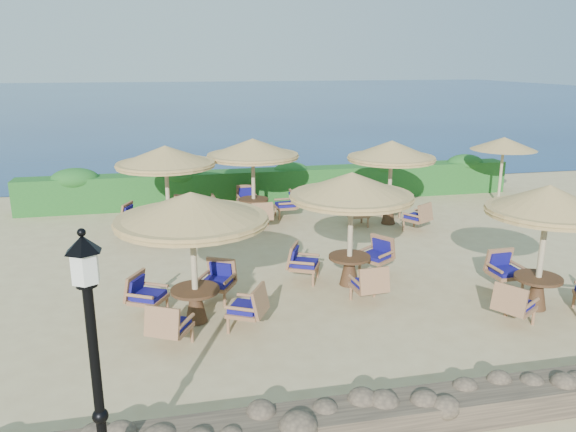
% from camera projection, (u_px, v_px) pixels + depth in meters
% --- Properties ---
extents(ground, '(120.00, 120.00, 0.00)m').
position_uv_depth(ground, '(334.00, 269.00, 13.95)').
color(ground, tan).
rests_on(ground, ground).
extents(sea, '(160.00, 160.00, 0.00)m').
position_uv_depth(sea, '(191.00, 97.00, 79.85)').
color(sea, navy).
rests_on(sea, ground).
extents(hedge, '(18.00, 0.90, 1.20)m').
position_uv_depth(hedge, '(277.00, 185.00, 20.57)').
color(hedge, '#194E1C').
rests_on(hedge, ground).
extents(stone_wall, '(15.00, 0.65, 0.44)m').
position_uv_depth(stone_wall, '(460.00, 407.00, 8.06)').
color(stone_wall, brown).
rests_on(stone_wall, ground).
extents(lamp_post, '(0.44, 0.44, 3.31)m').
position_uv_depth(lamp_post, '(97.00, 388.00, 6.15)').
color(lamp_post, black).
rests_on(lamp_post, ground).
extents(extra_parasol, '(2.30, 2.30, 2.41)m').
position_uv_depth(extra_parasol, '(504.00, 144.00, 19.87)').
color(extra_parasol, tan).
rests_on(extra_parasol, ground).
extents(cafe_set_0, '(2.94, 2.94, 2.65)m').
position_uv_depth(cafe_set_0, '(192.00, 233.00, 10.67)').
color(cafe_set_0, tan).
rests_on(cafe_set_0, ground).
extents(cafe_set_1, '(2.81, 2.82, 2.65)m').
position_uv_depth(cafe_set_1, '(351.00, 205.00, 12.50)').
color(cafe_set_1, tan).
rests_on(cafe_set_1, ground).
extents(cafe_set_2, '(2.77, 2.63, 2.65)m').
position_uv_depth(cafe_set_2, '(545.00, 226.00, 11.28)').
color(cafe_set_2, tan).
rests_on(cafe_set_2, ground).
extents(cafe_set_3, '(2.90, 2.90, 2.65)m').
position_uv_depth(cafe_set_3, '(166.00, 173.00, 16.36)').
color(cafe_set_3, tan).
rests_on(cafe_set_3, ground).
extents(cafe_set_4, '(2.95, 2.95, 2.65)m').
position_uv_depth(cafe_set_4, '(253.00, 163.00, 17.82)').
color(cafe_set_4, tan).
rests_on(cafe_set_4, ground).
extents(cafe_set_5, '(2.77, 2.77, 2.65)m').
position_uv_depth(cafe_set_5, '(391.00, 165.00, 17.38)').
color(cafe_set_5, tan).
rests_on(cafe_set_5, ground).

